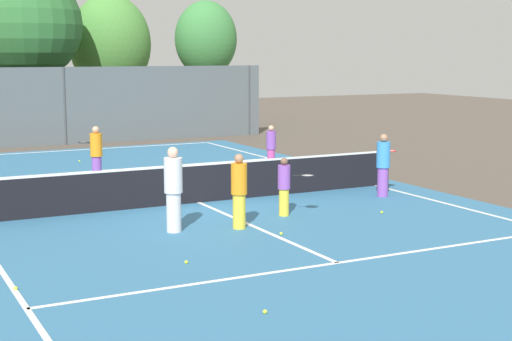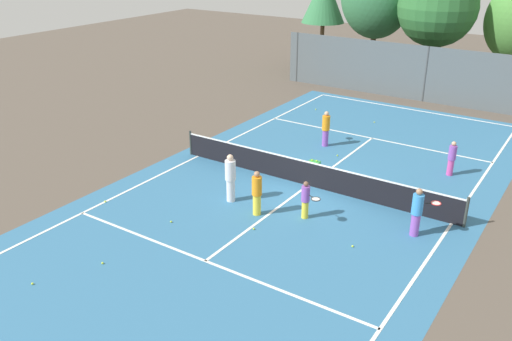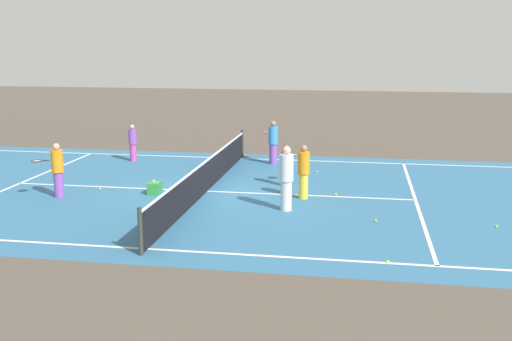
% 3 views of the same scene
% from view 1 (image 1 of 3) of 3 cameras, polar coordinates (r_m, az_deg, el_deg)
% --- Properties ---
extents(ground_plane, '(80.00, 80.00, 0.00)m').
position_cam_1_polar(ground_plane, '(19.60, -4.28, -2.39)').
color(ground_plane, brown).
extents(court_surface, '(13.00, 25.00, 0.01)m').
position_cam_1_polar(court_surface, '(19.60, -4.28, -2.39)').
color(court_surface, teal).
rests_on(court_surface, ground_plane).
extents(tennis_net, '(11.90, 0.10, 1.10)m').
position_cam_1_polar(tennis_net, '(19.51, -4.29, -0.92)').
color(tennis_net, '#333833').
rests_on(tennis_net, ground_plane).
extents(perimeter_fence, '(18.00, 0.12, 3.20)m').
position_cam_1_polar(perimeter_fence, '(32.66, -14.01, 4.66)').
color(perimeter_fence, '#515B60').
rests_on(perimeter_fence, ground_plane).
extents(tree_2, '(3.27, 2.96, 6.45)m').
position_cam_1_polar(tree_2, '(40.48, -3.73, 9.66)').
color(tree_2, brown).
rests_on(tree_2, ground_plane).
extents(tree_3, '(4.01, 3.52, 6.61)m').
position_cam_1_polar(tree_3, '(38.73, -10.76, 9.19)').
color(tree_3, brown).
rests_on(tree_3, ground_plane).
extents(tree_4, '(4.80, 4.80, 7.38)m').
position_cam_1_polar(tree_4, '(35.68, -16.63, 10.28)').
color(tree_4, brown).
rests_on(tree_4, ground_plane).
extents(player_0, '(0.63, 0.92, 1.66)m').
position_cam_1_polar(player_0, '(22.98, -11.78, 1.25)').
color(player_0, purple).
rests_on(player_0, ground_plane).
extents(player_1, '(0.39, 0.39, 1.82)m').
position_cam_1_polar(player_1, '(16.31, -6.15, -1.35)').
color(player_1, silver).
rests_on(player_1, ground_plane).
extents(player_2, '(0.35, 0.35, 1.63)m').
position_cam_1_polar(player_2, '(16.55, -1.26, -1.50)').
color(player_2, yellow).
rests_on(player_2, ground_plane).
extents(player_3, '(0.31, 0.31, 1.45)m').
position_cam_1_polar(player_3, '(24.95, 1.13, 1.75)').
color(player_3, '#D14799').
rests_on(player_3, ground_plane).
extents(player_4, '(0.86, 0.58, 1.37)m').
position_cam_1_polar(player_4, '(17.88, 2.16, -1.14)').
color(player_4, yellow).
rests_on(player_4, ground_plane).
extents(player_5, '(0.88, 0.74, 1.67)m').
position_cam_1_polar(player_5, '(20.54, 9.42, 0.46)').
color(player_5, purple).
rests_on(player_5, ground_plane).
extents(ball_crate, '(0.46, 0.35, 0.43)m').
position_cam_1_polar(ball_crate, '(20.76, -7.36, -1.31)').
color(ball_crate, green).
rests_on(ball_crate, ground_plane).
extents(tennis_ball_0, '(0.07, 0.07, 0.07)m').
position_cam_1_polar(tennis_ball_0, '(27.48, -12.97, 0.68)').
color(tennis_ball_0, '#CCE533').
rests_on(tennis_ball_0, ground_plane).
extents(tennis_ball_1, '(0.07, 0.07, 0.07)m').
position_cam_1_polar(tennis_ball_1, '(13.05, -17.40, -8.34)').
color(tennis_ball_1, '#CCE533').
rests_on(tennis_ball_1, ground_plane).
extents(tennis_ball_3, '(0.07, 0.07, 0.07)m').
position_cam_1_polar(tennis_ball_3, '(18.47, 9.31, -3.07)').
color(tennis_ball_3, '#CCE533').
rests_on(tennis_ball_3, ground_plane).
extents(tennis_ball_4, '(0.07, 0.07, 0.07)m').
position_cam_1_polar(tennis_ball_4, '(16.11, 1.88, -4.70)').
color(tennis_ball_4, '#CCE533').
rests_on(tennis_ball_4, ground_plane).
extents(tennis_ball_5, '(0.07, 0.07, 0.07)m').
position_cam_1_polar(tennis_ball_5, '(14.02, -5.19, -6.79)').
color(tennis_ball_5, '#CCE533').
rests_on(tennis_ball_5, ground_plane).
extents(tennis_ball_6, '(0.07, 0.07, 0.07)m').
position_cam_1_polar(tennis_ball_6, '(11.40, 0.67, -10.43)').
color(tennis_ball_6, '#CCE533').
rests_on(tennis_ball_6, ground_plane).
extents(tennis_ball_7, '(0.07, 0.07, 0.07)m').
position_cam_1_polar(tennis_ball_7, '(22.59, -8.57, -0.90)').
color(tennis_ball_7, '#CCE533').
rests_on(tennis_ball_7, ground_plane).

